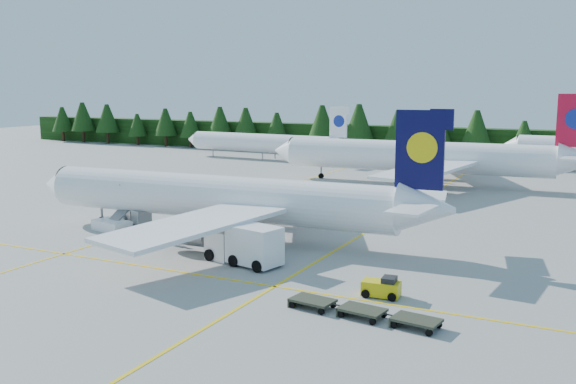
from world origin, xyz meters
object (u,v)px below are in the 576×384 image
at_px(airstairs, 114,223).
at_px(baggage_tug, 382,287).
at_px(airliner_navy, 208,197).
at_px(service_truck, 243,244).
at_px(airliner_red, 410,157).

height_order(airstairs, baggage_tug, airstairs).
relative_size(airliner_navy, airstairs, 7.19).
xyz_separation_m(airliner_navy, service_truck, (7.92, -7.05, -2.06)).
xyz_separation_m(service_truck, baggage_tug, (12.46, -2.97, -0.91)).
relative_size(airliner_red, baggage_tug, 17.31).
bearing_deg(airliner_navy, airliner_red, 76.25).
bearing_deg(baggage_tug, service_truck, 162.00).
bearing_deg(airstairs, airliner_red, 80.49).
height_order(service_truck, baggage_tug, service_truck).
distance_m(airliner_navy, airliner_red, 41.22).
relative_size(airliner_navy, service_truck, 5.99).
bearing_deg(baggage_tug, airliner_navy, 149.23).
height_order(airliner_navy, baggage_tug, airliner_navy).
height_order(airstairs, service_truck, airstairs).
distance_m(airliner_navy, airstairs, 10.16).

